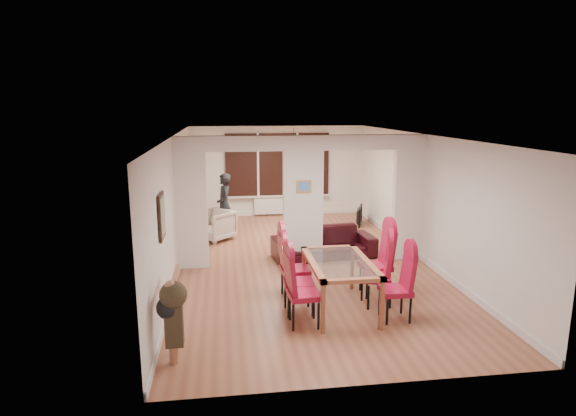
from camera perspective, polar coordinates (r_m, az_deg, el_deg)
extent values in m
cube|color=#96563C|center=(9.98, 1.73, -6.45)|extent=(5.00, 9.00, 0.01)
cube|color=white|center=(9.65, 1.78, 0.90)|extent=(5.00, 0.18, 2.60)
cube|color=black|center=(13.97, -1.24, 5.18)|extent=(3.00, 0.08, 1.80)
cube|color=white|center=(14.12, -1.20, 0.32)|extent=(1.40, 0.08, 0.50)
sphere|color=orange|center=(12.82, 0.68, 7.49)|extent=(0.36, 0.36, 0.36)
cube|color=gray|center=(7.17, -14.74, -0.95)|extent=(0.04, 0.52, 0.67)
cube|color=#4C8CD8|center=(9.50, 1.89, 2.56)|extent=(0.30, 0.03, 0.25)
imported|color=black|center=(10.26, 4.25, -4.12)|extent=(2.23, 1.06, 0.63)
imported|color=#BEADA1|center=(11.66, -8.70, -2.02)|extent=(1.11, 1.11, 0.72)
imported|color=black|center=(11.88, -7.55, 0.35)|extent=(0.62, 0.45, 1.56)
imported|color=black|center=(13.18, 8.18, -0.88)|extent=(0.85, 0.40, 0.50)
cylinder|color=#143F19|center=(12.55, 2.32, -0.82)|extent=(0.08, 0.08, 0.30)
imported|color=black|center=(12.38, 1.49, -1.60)|extent=(0.20, 0.20, 0.05)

